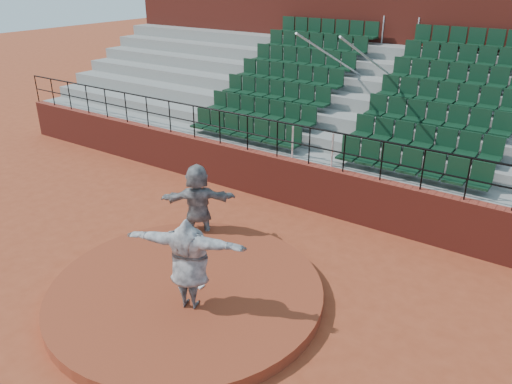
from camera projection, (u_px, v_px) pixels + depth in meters
ground at (187, 297)px, 10.12m from camera, size 90.00×90.00×0.00m
pitchers_mound at (186, 292)px, 10.07m from camera, size 5.50×5.50×0.25m
pitching_rubber at (191, 282)px, 10.12m from camera, size 0.60×0.15×0.03m
boundary_wall at (308, 186)px, 13.62m from camera, size 24.00×0.30×1.30m
wall_railing at (310, 138)px, 13.05m from camera, size 24.04×0.05×1.03m
seating_deck at (364, 126)px, 16.03m from camera, size 24.00×5.97×4.63m
press_box_facade at (412, 44)px, 18.14m from camera, size 24.00×3.00×7.10m
pitcher at (189, 263)px, 9.11m from camera, size 2.33×1.34×1.84m
fielder at (198, 203)px, 11.91m from camera, size 1.77×1.55×1.94m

